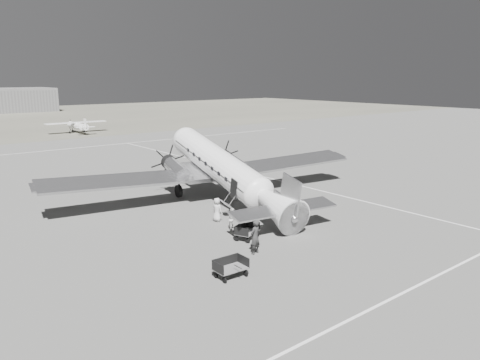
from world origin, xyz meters
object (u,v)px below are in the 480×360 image
light_plane_right (77,127)px  ground_crew (255,237)px  passenger (217,210)px  dc3_airliner (224,170)px  baggage_cart_far (231,268)px  baggage_cart_near (247,232)px  ramp_agent (232,219)px

light_plane_right → ground_crew: (-13.06, -63.36, -0.11)m
light_plane_right → passenger: 58.17m
dc3_airliner → ground_crew: bearing=-109.1°
ground_crew → baggage_cart_far: bearing=13.3°
baggage_cart_near → light_plane_right: bearing=55.7°
baggage_cart_far → light_plane_right: bearing=77.9°
ground_crew → light_plane_right: bearing=-117.2°
ramp_agent → baggage_cart_far: bearing=172.5°
light_plane_right → baggage_cart_near: light_plane_right is taller
baggage_cart_near → ground_crew: 2.53m
light_plane_right → ground_crew: size_ratio=5.36×
light_plane_right → passenger: bearing=-100.3°
baggage_cart_far → ramp_agent: 7.38m
light_plane_right → ramp_agent: size_ratio=7.24×
dc3_airliner → ramp_agent: (-3.57, -5.65, -1.88)m
baggage_cart_far → ground_crew: ground_crew is taller
light_plane_right → baggage_cart_near: bearing=-100.2°
light_plane_right → baggage_cart_far: light_plane_right is taller
baggage_cart_near → baggage_cart_far: bearing=-161.2°
dc3_airliner → light_plane_right: bearing=90.4°
passenger → dc3_airliner: bearing=-54.5°
ramp_agent → passenger: 2.18m
dc3_airliner → passenger: (-3.24, -3.50, -1.79)m
baggage_cart_near → ground_crew: bearing=-142.5°
baggage_cart_near → ground_crew: (-1.21, -2.16, 0.52)m
baggage_cart_near → passenger: 4.18m
baggage_cart_near → ground_crew: ground_crew is taller
light_plane_right → passenger: (-11.14, -57.09, -0.28)m
passenger → light_plane_right: bearing=-22.7°
light_plane_right → ramp_agent: (-11.47, -59.25, -0.37)m
light_plane_right → ground_crew: bearing=-100.9°
passenger → baggage_cart_far: bearing=136.4°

